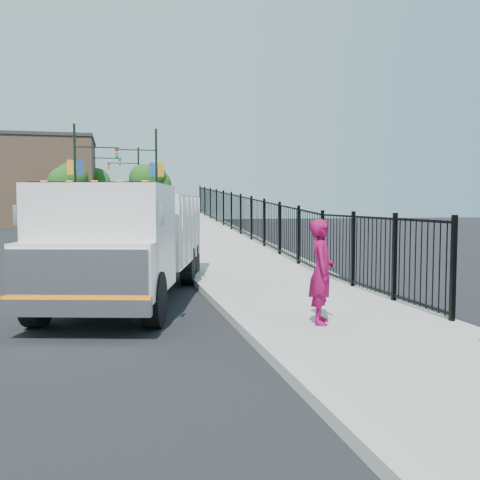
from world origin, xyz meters
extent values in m
plane|color=black|center=(0.00, 0.00, 0.00)|extent=(120.00, 120.00, 0.00)
cube|color=#9E998E|center=(1.93, -2.00, 0.06)|extent=(3.55, 12.00, 0.12)
cube|color=#ADAAA3|center=(0.00, -2.00, 0.08)|extent=(0.30, 12.00, 0.16)
cube|color=#9E998E|center=(2.12, 16.00, 0.00)|extent=(3.95, 24.06, 3.19)
cube|color=black|center=(3.55, 12.00, 0.90)|extent=(0.10, 28.00, 1.80)
cube|color=black|center=(-1.76, 2.33, 0.54)|extent=(2.66, 6.73, 0.22)
cube|color=silver|center=(-2.34, 0.14, 1.53)|extent=(2.79, 2.69, 1.97)
cube|color=silver|center=(-2.65, -1.06, 1.03)|extent=(2.41, 1.26, 0.99)
cube|color=silver|center=(-2.74, -1.41, 1.03)|extent=(2.21, 0.65, 0.84)
cube|color=silver|center=(-2.76, -1.48, 0.54)|extent=(2.33, 0.77, 0.28)
cube|color=orange|center=(-2.76, -1.48, 0.69)|extent=(2.30, 0.65, 0.06)
cube|color=black|center=(-2.40, -0.10, 2.12)|extent=(2.42, 1.79, 0.84)
cube|color=silver|center=(-1.43, 3.57, 1.53)|extent=(3.34, 4.60, 1.67)
cube|color=silver|center=(-3.78, -0.50, 1.97)|extent=(0.07, 0.07, 0.34)
cube|color=silver|center=(-1.40, -1.13, 1.97)|extent=(0.07, 0.07, 0.34)
cube|color=orange|center=(-3.34, -0.21, 2.53)|extent=(0.12, 0.10, 0.06)
cube|color=orange|center=(-2.92, -0.32, 2.53)|extent=(0.12, 0.10, 0.06)
cube|color=orange|center=(-2.49, -0.44, 2.53)|extent=(0.12, 0.10, 0.06)
cube|color=orange|center=(-2.06, -0.55, 2.53)|extent=(0.12, 0.10, 0.06)
cube|color=orange|center=(-1.63, -0.66, 2.53)|extent=(0.12, 0.10, 0.06)
cylinder|color=black|center=(-3.51, -0.27, 0.49)|extent=(0.56, 1.03, 0.99)
cylinder|color=black|center=(-1.51, -0.80, 0.49)|extent=(0.56, 1.03, 0.99)
cylinder|color=black|center=(-2.28, 4.40, 0.49)|extent=(0.56, 1.03, 0.99)
cylinder|color=black|center=(-0.28, 3.87, 0.49)|extent=(0.56, 1.03, 0.99)
cylinder|color=black|center=(-2.01, 5.45, 0.49)|extent=(0.56, 1.03, 0.99)
cylinder|color=black|center=(-0.01, 4.92, 0.49)|extent=(0.56, 1.03, 0.99)
imported|color=maroon|center=(1.25, -1.65, 1.01)|extent=(0.64, 0.76, 1.78)
ellipsoid|color=silver|center=(2.60, 1.67, 0.16)|extent=(0.30, 0.30, 0.07)
cylinder|color=black|center=(-4.93, 31.46, 4.00)|extent=(0.18, 0.18, 8.00)
cube|color=black|center=(-3.33, 31.46, 6.30)|extent=(3.20, 0.08, 0.08)
cube|color=black|center=(-1.89, 31.46, 5.95)|extent=(0.18, 0.22, 0.60)
cube|color=navy|center=(-4.58, 31.46, 4.80)|extent=(0.45, 0.04, 1.10)
cube|color=orange|center=(-5.28, 31.46, 4.80)|extent=(0.45, 0.04, 1.10)
cylinder|color=black|center=(1.15, 32.80, 4.00)|extent=(0.18, 0.18, 8.00)
cube|color=black|center=(-0.45, 32.80, 6.30)|extent=(3.20, 0.08, 0.08)
cube|color=black|center=(-1.89, 32.80, 5.95)|extent=(0.18, 0.22, 0.60)
cube|color=orange|center=(1.50, 32.80, 4.80)|extent=(0.45, 0.04, 1.10)
cube|color=#185186|center=(0.80, 32.80, 4.80)|extent=(0.45, 0.04, 1.10)
cylinder|color=black|center=(-4.60, 41.27, 4.00)|extent=(0.18, 0.18, 8.00)
cube|color=black|center=(-3.00, 41.27, 6.30)|extent=(3.20, 0.08, 0.08)
cube|color=black|center=(-1.56, 41.27, 5.95)|extent=(0.18, 0.22, 0.60)
cube|color=navy|center=(-4.25, 41.27, 4.80)|extent=(0.45, 0.04, 1.10)
cube|color=orange|center=(-4.95, 41.27, 4.80)|extent=(0.45, 0.04, 1.10)
cylinder|color=black|center=(0.42, 47.40, 4.00)|extent=(0.18, 0.18, 8.00)
cube|color=black|center=(-1.18, 47.40, 6.30)|extent=(3.20, 0.08, 0.08)
cube|color=black|center=(-2.62, 47.40, 5.95)|extent=(0.18, 0.22, 0.60)
cube|color=#CC6621|center=(0.77, 47.40, 4.80)|extent=(0.45, 0.04, 1.10)
cube|color=navy|center=(0.07, 47.40, 4.80)|extent=(0.45, 0.04, 1.10)
cylinder|color=#382314|center=(-5.40, 35.10, 1.60)|extent=(0.36, 0.36, 3.20)
sphere|color=#194714|center=(-5.40, 35.10, 4.00)|extent=(2.76, 2.76, 2.76)
cylinder|color=#382314|center=(0.86, 40.12, 1.60)|extent=(0.36, 0.36, 3.20)
sphere|color=#194714|center=(0.86, 40.12, 4.00)|extent=(2.75, 2.75, 2.75)
cylinder|color=#382314|center=(-3.93, 46.54, 1.60)|extent=(0.36, 0.36, 3.20)
sphere|color=#194714|center=(-3.93, 46.54, 4.00)|extent=(3.02, 3.02, 3.02)
cube|color=#8C664C|center=(-9.00, 44.00, 4.00)|extent=(10.00, 10.00, 8.00)
camera|label=1|loc=(-2.17, -10.10, 2.18)|focal=40.00mm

